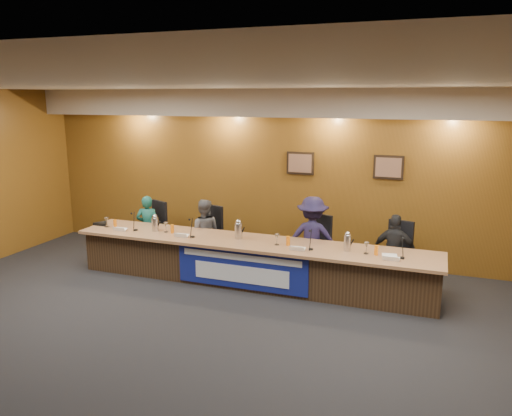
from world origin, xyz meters
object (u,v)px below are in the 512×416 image
Objects in this scene: office_chair_b at (206,238)px; carafe_right at (347,243)px; panelist_a at (148,227)px; panelist_b at (204,232)px; panelist_c at (312,238)px; office_chair_c at (313,250)px; office_chair_d at (395,258)px; speakerphone at (102,224)px; office_chair_a at (151,232)px; carafe_left at (155,225)px; banner at (241,269)px; carafe_mid at (239,231)px; dais_body at (250,263)px; panelist_d at (395,252)px.

carafe_right reaches higher than office_chair_b.
carafe_right is (2.75, -0.73, 0.40)m from office_chair_b.
panelist_a is 2.56× the size of office_chair_b.
panelist_c is (2.04, 0.00, 0.10)m from panelist_b.
carafe_right is at bearing -22.47° from office_chair_c.
speakerphone reaches higher than office_chair_d.
office_chair_b and office_chair_d have the same top height.
panelist_a reaches higher than office_chair_a.
panelist_a is at bearing -67.06° from office_chair_a.
carafe_right reaches higher than speakerphone.
office_chair_c is at bearing 164.53° from panelist_a.
office_chair_a is 1.01m from carafe_left.
banner is 8.35× the size of carafe_mid.
office_chair_a is at bearing 162.37° from carafe_mid.
dais_body is 12.50× the size of office_chair_c.
panelist_b is 2.59× the size of office_chair_d.
carafe_left is at bearing -154.42° from office_chair_d.
panelist_a is 3.24m from office_chair_c.
panelist_b reaches higher than carafe_mid.
panelist_a is 2.56× the size of office_chair_a.
panelist_c is at bearing 14.13° from office_chair_b.
office_chair_a is 3.23m from office_chair_c.
carafe_mid is (1.55, 0.07, 0.01)m from carafe_left.
panelist_a reaches higher than office_chair_c.
panelist_a is 3.23m from panelist_c.
panelist_c is 4.47× the size of speakerphone.
carafe_right is at bearing -1.80° from carafe_mid.
speakerphone is at bearing 10.48° from panelist_d.
panelist_a is at bearing -158.26° from office_chair_b.
panelist_c reaches higher than panelist_b.
panelist_d reaches higher than carafe_mid.
office_chair_a is (-2.33, 0.68, 0.13)m from dais_body.
carafe_left is (-2.67, -0.64, 0.15)m from panelist_c.
panelist_c reaches higher than panelist_a.
office_chair_c is 1.36m from carafe_mid.
panelist_a is at bearing 170.91° from carafe_right.
banner is at bearing -7.60° from speakerphone.
speakerphone is at bearing -179.52° from dais_body.
panelist_d is 2.58× the size of office_chair_a.
panelist_c is at bearing 138.18° from carafe_right.
speakerphone is (-1.78, -0.61, 0.15)m from panelist_b.
carafe_mid is (-2.48, -0.67, 0.40)m from office_chair_d.
dais_body is 2.73× the size of banner.
carafe_left is 0.74× the size of speakerphone.
office_chair_d is 4.12m from carafe_left.
office_chair_b is 1.94m from speakerphone.
carafe_mid is (0.93, -0.67, 0.40)m from office_chair_b.
speakerphone is (-1.16, 0.03, -0.09)m from carafe_left.
carafe_mid is at bearing 16.81° from panelist_d.
panelist_c reaches higher than banner.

